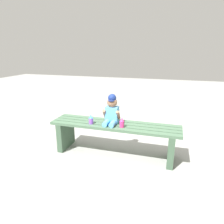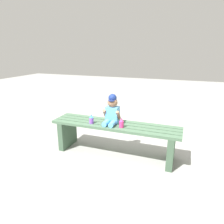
{
  "view_description": "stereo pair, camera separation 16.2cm",
  "coord_description": "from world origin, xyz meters",
  "px_view_note": "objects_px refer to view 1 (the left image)",
  "views": [
    {
      "loc": [
        0.71,
        -2.49,
        1.42
      ],
      "look_at": [
        -0.02,
        -0.05,
        0.64
      ],
      "focal_mm": 32.44,
      "sensor_mm": 36.0,
      "label": 1
    },
    {
      "loc": [
        0.87,
        -2.43,
        1.42
      ],
      "look_at": [
        -0.02,
        -0.05,
        0.64
      ],
      "focal_mm": 32.44,
      "sensor_mm": 36.0,
      "label": 2
    }
  ],
  "objects_px": {
    "park_bench": "(115,133)",
    "sippy_cup_right": "(122,123)",
    "child_figure": "(112,111)",
    "sippy_cup_left": "(91,120)"
  },
  "relations": [
    {
      "from": "sippy_cup_left",
      "to": "sippy_cup_right",
      "type": "bearing_deg",
      "value": 0.0
    },
    {
      "from": "child_figure",
      "to": "sippy_cup_right",
      "type": "relative_size",
      "value": 3.26
    },
    {
      "from": "park_bench",
      "to": "sippy_cup_right",
      "type": "relative_size",
      "value": 14.24
    },
    {
      "from": "child_figure",
      "to": "sippy_cup_left",
      "type": "xyz_separation_m",
      "value": [
        -0.26,
        -0.11,
        -0.12
      ]
    },
    {
      "from": "sippy_cup_right",
      "to": "park_bench",
      "type": "bearing_deg",
      "value": 142.9
    },
    {
      "from": "sippy_cup_right",
      "to": "sippy_cup_left",
      "type": "bearing_deg",
      "value": 180.0
    },
    {
      "from": "child_figure",
      "to": "sippy_cup_left",
      "type": "bearing_deg",
      "value": -157.79
    },
    {
      "from": "park_bench",
      "to": "sippy_cup_right",
      "type": "xyz_separation_m",
      "value": [
        0.12,
        -0.09,
        0.2
      ]
    },
    {
      "from": "park_bench",
      "to": "child_figure",
      "type": "xyz_separation_m",
      "value": [
        -0.05,
        0.01,
        0.32
      ]
    },
    {
      "from": "park_bench",
      "to": "child_figure",
      "type": "bearing_deg",
      "value": 164.01
    }
  ]
}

